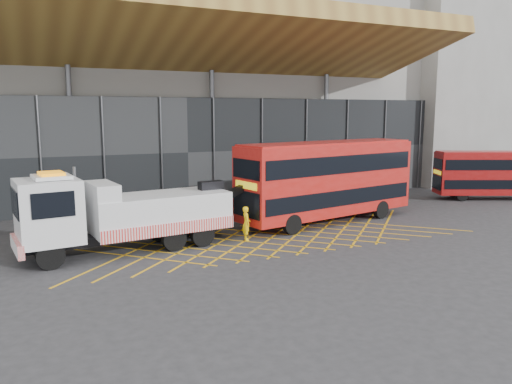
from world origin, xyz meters
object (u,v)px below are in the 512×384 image
bus_towed (328,178)px  bus_second (496,173)px  recovery_truck (121,213)px  worker (246,223)px

bus_towed → bus_second: bus_towed is taller
recovery_truck → worker: recovery_truck is taller
worker → bus_second: bearing=-70.3°
recovery_truck → worker: 6.68m
recovery_truck → bus_towed: size_ratio=0.96×
bus_towed → worker: bearing=-173.5°
bus_towed → bus_second: 17.04m
bus_towed → worker: size_ratio=6.86×
recovery_truck → bus_second: bearing=-0.9°
recovery_truck → bus_second: recovery_truck is taller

